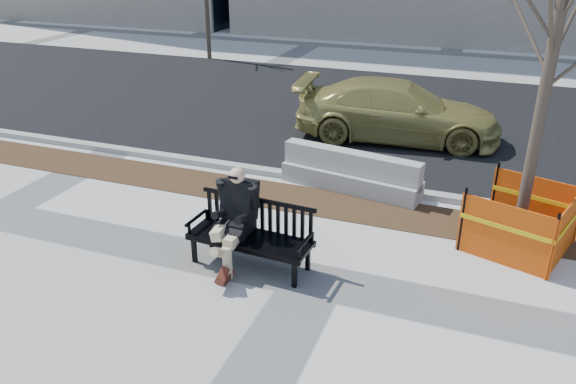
# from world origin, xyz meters

# --- Properties ---
(ground) EXTENTS (120.00, 120.00, 0.00)m
(ground) POSITION_xyz_m (0.00, 0.00, 0.00)
(ground) COLOR beige
(ground) RESTS_ON ground
(mulch_strip) EXTENTS (40.00, 1.20, 0.02)m
(mulch_strip) POSITION_xyz_m (0.00, 2.60, 0.00)
(mulch_strip) COLOR #47301C
(mulch_strip) RESTS_ON ground
(asphalt_street) EXTENTS (60.00, 10.40, 0.01)m
(asphalt_street) POSITION_xyz_m (0.00, 8.80, 0.00)
(asphalt_street) COLOR black
(asphalt_street) RESTS_ON ground
(curb) EXTENTS (60.00, 0.25, 0.12)m
(curb) POSITION_xyz_m (0.00, 3.55, 0.06)
(curb) COLOR #9E9B93
(curb) RESTS_ON ground
(bench) EXTENTS (2.02, 0.84, 1.05)m
(bench) POSITION_xyz_m (-1.07, 0.05, 0.00)
(bench) COLOR black
(bench) RESTS_ON ground
(seated_man) EXTENTS (0.74, 1.16, 1.57)m
(seated_man) POSITION_xyz_m (-1.34, 0.12, 0.00)
(seated_man) COLOR black
(seated_man) RESTS_ON ground
(tree_fence) EXTENTS (2.81, 2.81, 5.56)m
(tree_fence) POSITION_xyz_m (2.81, 2.13, 0.00)
(tree_fence) COLOR #FF520C
(tree_fence) RESTS_ON ground
(sedan) EXTENTS (5.18, 2.53, 1.45)m
(sedan) POSITION_xyz_m (-0.09, 6.82, 0.00)
(sedan) COLOR #9C9147
(sedan) RESTS_ON ground
(jersey_barrier_left) EXTENTS (2.94, 1.05, 0.83)m
(jersey_barrier_left) POSITION_xyz_m (-0.36, 3.40, 0.00)
(jersey_barrier_left) COLOR #A4A199
(jersey_barrier_left) RESTS_ON ground
(far_tree_left) EXTENTS (1.99, 1.99, 5.35)m
(far_tree_left) POSITION_xyz_m (-9.15, 14.04, 0.00)
(far_tree_left) COLOR #493D2F
(far_tree_left) RESTS_ON ground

